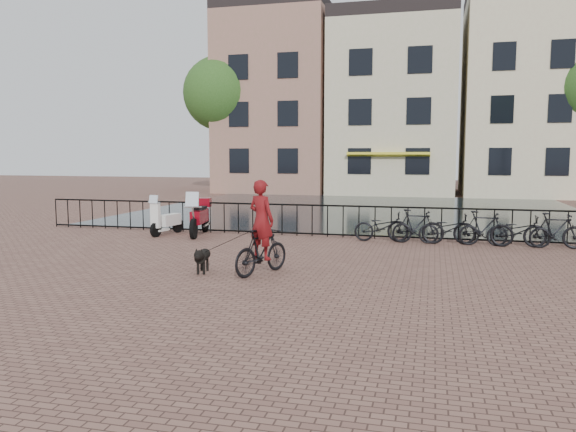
% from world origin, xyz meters
% --- Properties ---
extents(ground, '(100.00, 100.00, 0.00)m').
position_xyz_m(ground, '(0.00, 0.00, 0.00)').
color(ground, brown).
rests_on(ground, ground).
extents(canal_water, '(20.00, 20.00, 0.00)m').
position_xyz_m(canal_water, '(0.00, 17.30, 0.00)').
color(canal_water, black).
rests_on(canal_water, ground).
extents(railing, '(20.00, 0.05, 1.02)m').
position_xyz_m(railing, '(0.00, 8.00, 0.50)').
color(railing, black).
rests_on(railing, ground).
extents(canal_house_left, '(7.50, 9.00, 12.80)m').
position_xyz_m(canal_house_left, '(-7.50, 30.00, 6.40)').
color(canal_house_left, '#8E6A52').
rests_on(canal_house_left, ground).
extents(canal_house_mid, '(8.00, 9.50, 11.80)m').
position_xyz_m(canal_house_mid, '(0.50, 30.00, 5.90)').
color(canal_house_mid, '#BFBC91').
rests_on(canal_house_mid, ground).
extents(canal_house_right, '(7.00, 9.00, 13.30)m').
position_xyz_m(canal_house_right, '(8.50, 30.00, 6.65)').
color(canal_house_right, beige).
rests_on(canal_house_right, ground).
extents(tree_far_left, '(5.04, 5.04, 9.27)m').
position_xyz_m(tree_far_left, '(-11.00, 27.00, 6.73)').
color(tree_far_left, black).
rests_on(tree_far_left, ground).
extents(cyclist, '(1.17, 1.82, 2.42)m').
position_xyz_m(cyclist, '(-0.36, 2.10, 0.92)').
color(cyclist, black).
rests_on(cyclist, ground).
extents(dog, '(0.45, 0.92, 0.59)m').
position_xyz_m(dog, '(-1.68, 1.93, 0.30)').
color(dog, black).
rests_on(dog, ground).
extents(motorcycle, '(0.86, 2.16, 1.50)m').
position_xyz_m(motorcycle, '(-4.06, 7.26, 0.75)').
color(motorcycle, maroon).
rests_on(motorcycle, ground).
extents(scooter, '(0.69, 1.53, 1.37)m').
position_xyz_m(scooter, '(-5.17, 7.15, 0.68)').
color(scooter, white).
rests_on(scooter, ground).
extents(parked_bike_0, '(1.72, 0.61, 0.90)m').
position_xyz_m(parked_bike_0, '(1.80, 7.40, 0.45)').
color(parked_bike_0, black).
rests_on(parked_bike_0, ground).
extents(parked_bike_1, '(1.70, 0.63, 1.00)m').
position_xyz_m(parked_bike_1, '(2.75, 7.40, 0.50)').
color(parked_bike_1, black).
rests_on(parked_bike_1, ground).
extents(parked_bike_2, '(1.74, 0.67, 0.90)m').
position_xyz_m(parked_bike_2, '(3.70, 7.40, 0.45)').
color(parked_bike_2, black).
rests_on(parked_bike_2, ground).
extents(parked_bike_3, '(1.72, 0.73, 1.00)m').
position_xyz_m(parked_bike_3, '(4.65, 7.40, 0.50)').
color(parked_bike_3, black).
rests_on(parked_bike_3, ground).
extents(parked_bike_4, '(1.73, 0.63, 0.90)m').
position_xyz_m(parked_bike_4, '(5.60, 7.40, 0.45)').
color(parked_bike_4, black).
rests_on(parked_bike_4, ground).
extents(parked_bike_5, '(1.67, 0.50, 1.00)m').
position_xyz_m(parked_bike_5, '(6.55, 7.40, 0.50)').
color(parked_bike_5, black).
rests_on(parked_bike_5, ground).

